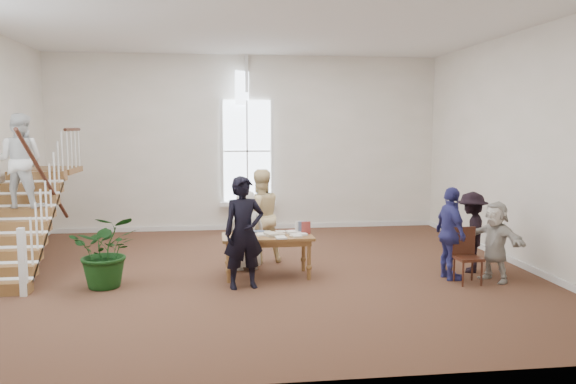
{
  "coord_description": "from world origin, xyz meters",
  "views": [
    {
      "loc": [
        -0.78,
        -10.09,
        2.69
      ],
      "look_at": [
        0.55,
        0.4,
        1.45
      ],
      "focal_mm": 35.0,
      "sensor_mm": 36.0,
      "label": 1
    }
  ],
  "objects": [
    {
      "name": "ground",
      "position": [
        0.0,
        0.0,
        0.0
      ],
      "size": [
        10.0,
        10.0,
        0.0
      ],
      "primitive_type": "plane",
      "color": "#4D2E1E",
      "rests_on": "ground"
    },
    {
      "name": "room_shell",
      "position": [
        -0.0,
        4.39,
        0.4
      ],
      "size": [
        10.49,
        10.0,
        10.0
      ],
      "color": "silver",
      "rests_on": "ground"
    },
    {
      "name": "staircase",
      "position": [
        -4.34,
        0.75,
        1.62
      ],
      "size": [
        1.1,
        4.1,
        2.92
      ],
      "color": "brown",
      "rests_on": "ground"
    },
    {
      "name": "library_table",
      "position": [
        0.11,
        -0.27,
        0.67
      ],
      "size": [
        1.61,
        0.83,
        0.82
      ],
      "rotation": [
        0.0,
        0.0,
        0.01
      ],
      "color": "brown",
      "rests_on": "ground"
    },
    {
      "name": "police_officer",
      "position": [
        -0.36,
        -0.92,
        0.94
      ],
      "size": [
        0.76,
        0.59,
        1.87
      ],
      "primitive_type": "imported",
      "rotation": [
        0.0,
        0.0,
        0.22
      ],
      "color": "black",
      "rests_on": "ground"
    },
    {
      "name": "elderly_woman",
      "position": [
        -0.26,
        0.33,
        0.75
      ],
      "size": [
        0.81,
        0.6,
        1.51
      ],
      "primitive_type": "imported",
      "rotation": [
        0.0,
        0.0,
        3.32
      ],
      "color": "silver",
      "rests_on": "ground"
    },
    {
      "name": "person_yellow",
      "position": [
        0.04,
        0.83,
        0.93
      ],
      "size": [
        1.06,
        0.92,
        1.85
      ],
      "primitive_type": "imported",
      "rotation": [
        0.0,
        0.0,
        3.42
      ],
      "color": "#F7DA9A",
      "rests_on": "ground"
    },
    {
      "name": "woman_cluster_a",
      "position": [
        3.27,
        -0.84,
        0.82
      ],
      "size": [
        0.45,
        0.98,
        1.64
      ],
      "primitive_type": "imported",
      "rotation": [
        0.0,
        0.0,
        1.62
      ],
      "color": "#383988",
      "rests_on": "ground"
    },
    {
      "name": "woman_cluster_b",
      "position": [
        3.87,
        -0.39,
        0.75
      ],
      "size": [
        0.94,
        1.11,
        1.49
      ],
      "primitive_type": "imported",
      "rotation": [
        0.0,
        0.0,
        4.22
      ],
      "color": "black",
      "rests_on": "ground"
    },
    {
      "name": "woman_cluster_c",
      "position": [
        4.0,
        -1.04,
        0.7
      ],
      "size": [
        0.96,
        1.35,
        1.4
      ],
      "primitive_type": "imported",
      "rotation": [
        0.0,
        0.0,
        5.18
      ],
      "color": "beige",
      "rests_on": "ground"
    },
    {
      "name": "floor_plant",
      "position": [
        -2.63,
        -0.59,
        0.62
      ],
      "size": [
        1.19,
        1.05,
        1.23
      ],
      "primitive_type": "imported",
      "rotation": [
        0.0,
        0.0,
        0.09
      ],
      "color": "#123912",
      "rests_on": "ground"
    },
    {
      "name": "side_chair",
      "position": [
        3.46,
        -1.08,
        0.53
      ],
      "size": [
        0.43,
        0.43,
        0.96
      ],
      "rotation": [
        0.0,
        0.0,
        0.03
      ],
      "color": "#36190E",
      "rests_on": "ground"
    }
  ]
}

